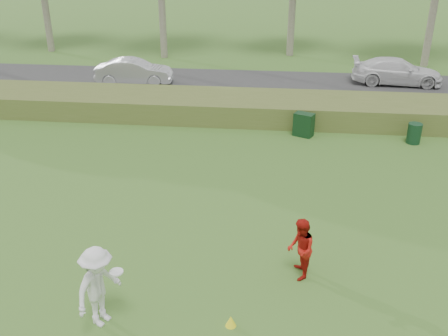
# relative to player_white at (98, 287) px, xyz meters

# --- Properties ---
(ground) EXTENTS (120.00, 120.00, 0.00)m
(ground) POSITION_rel_player_white_xyz_m (1.93, 0.85, -0.88)
(ground) COLOR #336120
(ground) RESTS_ON ground
(reed_strip) EXTENTS (80.00, 3.00, 0.90)m
(reed_strip) POSITION_rel_player_white_xyz_m (1.93, 12.85, -0.43)
(reed_strip) COLOR #4A5B24
(reed_strip) RESTS_ON ground
(park_road) EXTENTS (80.00, 6.00, 0.06)m
(park_road) POSITION_rel_player_white_xyz_m (1.93, 17.85, -0.85)
(park_road) COLOR #2D2D2D
(park_road) RESTS_ON ground
(player_white) EXTENTS (1.06, 1.31, 1.76)m
(player_white) POSITION_rel_player_white_xyz_m (0.00, 0.00, 0.00)
(player_white) COLOR white
(player_white) RESTS_ON ground
(player_red) EXTENTS (0.62, 0.77, 1.48)m
(player_red) POSITION_rel_player_white_xyz_m (3.99, 1.96, -0.14)
(player_red) COLOR #A9150E
(player_red) RESTS_ON ground
(cone_yellow) EXTENTS (0.22, 0.22, 0.24)m
(cone_yellow) POSITION_rel_player_white_xyz_m (2.60, 0.18, -0.76)
(cone_yellow) COLOR #FFF21A
(cone_yellow) RESTS_ON ground
(utility_cabinet) EXTENTS (0.86, 0.72, 0.91)m
(utility_cabinet) POSITION_rel_player_white_xyz_m (4.36, 10.93, -0.42)
(utility_cabinet) COLOR black
(utility_cabinet) RESTS_ON ground
(trash_bin) EXTENTS (0.62, 0.62, 0.77)m
(trash_bin) POSITION_rel_player_white_xyz_m (8.47, 10.63, -0.50)
(trash_bin) COLOR #11331B
(trash_bin) RESTS_ON ground
(car_mid) EXTENTS (4.04, 1.75, 1.29)m
(car_mid) POSITION_rel_player_white_xyz_m (-4.18, 17.31, -0.18)
(car_mid) COLOR silver
(car_mid) RESTS_ON park_road
(car_right) EXTENTS (4.63, 2.09, 1.32)m
(car_right) POSITION_rel_player_white_xyz_m (9.39, 18.83, -0.16)
(car_right) COLOR silver
(car_right) RESTS_ON park_road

